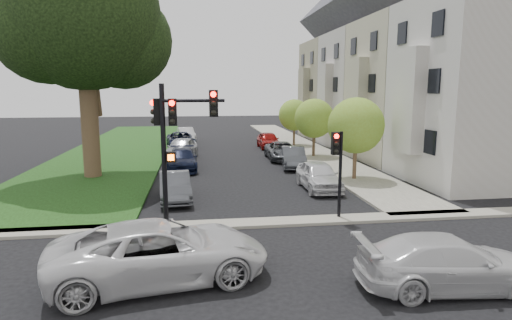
{
  "coord_description": "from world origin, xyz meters",
  "views": [
    {
      "loc": [
        -2.63,
        -13.55,
        5.1
      ],
      "look_at": [
        0.0,
        5.0,
        2.0
      ],
      "focal_mm": 30.0,
      "sensor_mm": 36.0,
      "label": 1
    }
  ],
  "objects": [
    {
      "name": "small_tree_a",
      "position": [
        6.2,
        9.14,
        3.11
      ],
      "size": [
        3.12,
        3.12,
        4.68
      ],
      "color": "brown",
      "rests_on": "ground"
    },
    {
      "name": "car_parked_7",
      "position": [
        -3.7,
        18.25,
        0.79
      ],
      "size": [
        2.67,
        4.92,
        1.59
      ],
      "primitive_type": "imported",
      "rotation": [
        0.0,
        0.0,
        -0.18
      ],
      "color": "#999BA0",
      "rests_on": "ground"
    },
    {
      "name": "house_a",
      "position": [
        12.45,
        8.0,
        6.93
      ],
      "size": [
        7.7,
        7.55,
        15.97
      ],
      "color": "#9D937C",
      "rests_on": "ground"
    },
    {
      "name": "car_parked_2",
      "position": [
        3.61,
        16.85,
        0.64
      ],
      "size": [
        2.24,
        4.67,
        1.28
      ],
      "primitive_type": "imported",
      "rotation": [
        0.0,
        0.0,
        -0.02
      ],
      "color": "#3F4247",
      "rests_on": "ground"
    },
    {
      "name": "house_d",
      "position": [
        12.45,
        30.5,
        6.93
      ],
      "size": [
        7.7,
        7.55,
        15.97
      ],
      "color": "gray",
      "rests_on": "ground"
    },
    {
      "name": "car_parked_0",
      "position": [
        3.59,
        7.31,
        0.73
      ],
      "size": [
        1.76,
        4.28,
        1.45
      ],
      "primitive_type": "imported",
      "rotation": [
        0.0,
        0.0,
        -0.01
      ],
      "color": "silver",
      "rests_on": "ground"
    },
    {
      "name": "small_tree_b",
      "position": [
        6.2,
        17.61,
        2.94
      ],
      "size": [
        2.95,
        2.95,
        4.43
      ],
      "color": "brown",
      "rests_on": "ground"
    },
    {
      "name": "ground",
      "position": [
        0.0,
        0.0,
        0.0
      ],
      "size": [
        140.0,
        140.0,
        0.0
      ],
      "primitive_type": "plane",
      "color": "black",
      "rests_on": "ground"
    },
    {
      "name": "sidewalk_right",
      "position": [
        6.75,
        24.0,
        0.06
      ],
      "size": [
        3.5,
        44.0,
        0.12
      ],
      "primitive_type": "cube",
      "color": "slate",
      "rests_on": "ground"
    },
    {
      "name": "house_b",
      "position": [
        12.45,
        15.5,
        6.93
      ],
      "size": [
        7.7,
        7.55,
        15.97
      ],
      "color": "gray",
      "rests_on": "ground"
    },
    {
      "name": "car_parked_1",
      "position": [
        3.7,
        13.59,
        0.68
      ],
      "size": [
        2.01,
        4.31,
        1.37
      ],
      "primitive_type": "imported",
      "rotation": [
        0.0,
        0.0,
        -0.14
      ],
      "color": "#3F4247",
      "rests_on": "ground"
    },
    {
      "name": "grass_strip",
      "position": [
        -9.0,
        24.0,
        0.06
      ],
      "size": [
        8.0,
        44.0,
        0.12
      ],
      "primitive_type": "cube",
      "color": "black",
      "rests_on": "ground"
    },
    {
      "name": "house_c",
      "position": [
        12.45,
        23.0,
        6.93
      ],
      "size": [
        7.7,
        7.55,
        15.97
      ],
      "color": "#A59688",
      "rests_on": "ground"
    },
    {
      "name": "traffic_signal_secondary",
      "position": [
        2.81,
        2.19,
        2.44
      ],
      "size": [
        0.44,
        0.36,
        3.5
      ],
      "color": "black",
      "rests_on": "ground"
    },
    {
      "name": "traffic_signal_main",
      "position": [
        -3.38,
        2.23,
        3.66
      ],
      "size": [
        2.59,
        0.67,
        5.31
      ],
      "color": "black",
      "rests_on": "ground"
    },
    {
      "name": "eucalyptus",
      "position": [
        -8.66,
        11.93,
        9.18
      ],
      "size": [
        9.48,
        8.61,
        13.44
      ],
      "color": "brown",
      "rests_on": "ground"
    },
    {
      "name": "car_parked_8",
      "position": [
        -3.92,
        24.36,
        0.69
      ],
      "size": [
        2.86,
        5.23,
        1.39
      ],
      "primitive_type": "imported",
      "rotation": [
        0.0,
        0.0,
        0.12
      ],
      "color": "black",
      "rests_on": "ground"
    },
    {
      "name": "car_parked_3",
      "position": [
        3.67,
        23.12,
        0.71
      ],
      "size": [
        1.68,
        4.16,
        1.42
      ],
      "primitive_type": "imported",
      "rotation": [
        0.0,
        0.0,
        0.0
      ],
      "color": "maroon",
      "rests_on": "ground"
    },
    {
      "name": "car_cross_far",
      "position": [
        3.77,
        -3.93,
        0.69
      ],
      "size": [
        4.89,
        2.24,
        1.39
      ],
      "primitive_type": "imported",
      "rotation": [
        0.0,
        0.0,
        1.51
      ],
      "color": "silver",
      "rests_on": "ground"
    },
    {
      "name": "car_parked_6",
      "position": [
        -3.53,
        13.77,
        0.68
      ],
      "size": [
        1.98,
        4.7,
        1.35
      ],
      "primitive_type": "imported",
      "rotation": [
        0.0,
        0.0,
        0.02
      ],
      "color": "black",
      "rests_on": "ground"
    },
    {
      "name": "sidewalk_cross",
      "position": [
        0.0,
        2.0,
        0.06
      ],
      "size": [
        60.0,
        1.0,
        0.12
      ],
      "primitive_type": "cube",
      "color": "slate",
      "rests_on": "ground"
    },
    {
      "name": "car_cross_near",
      "position": [
        -3.63,
        -2.4,
        0.81
      ],
      "size": [
        6.19,
        3.67,
        1.61
      ],
      "primitive_type": "imported",
      "rotation": [
        0.0,
        0.0,
        1.75
      ],
      "color": "silver",
      "rests_on": "ground"
    },
    {
      "name": "small_tree_c",
      "position": [
        6.2,
        24.16,
        2.82
      ],
      "size": [
        2.82,
        2.82,
        4.24
      ],
      "color": "brown",
      "rests_on": "ground"
    },
    {
      "name": "car_parked_5",
      "position": [
        -3.64,
        6.13,
        0.65
      ],
      "size": [
        1.68,
        4.03,
        1.3
      ],
      "primitive_type": "imported",
      "rotation": [
        0.0,
        0.0,
        0.08
      ],
      "color": "#3F4247",
      "rests_on": "ground"
    },
    {
      "name": "car_parked_9",
      "position": [
        -3.58,
        29.48,
        0.67
      ],
      "size": [
        2.06,
        4.25,
        1.34
      ],
      "primitive_type": "imported",
      "rotation": [
        0.0,
        0.0,
        0.16
      ],
      "color": "silver",
      "rests_on": "ground"
    }
  ]
}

